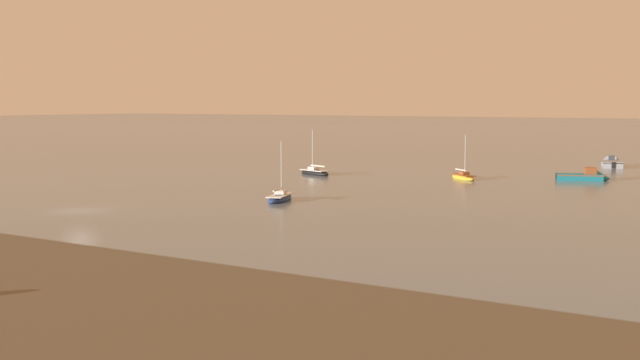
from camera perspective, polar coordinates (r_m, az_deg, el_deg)
ground_plane at (r=65.80m, az=-16.57°, el=-2.09°), size 800.00×800.00×0.00m
sailboat_moored_0 at (r=90.27m, az=10.05°, el=0.20°), size 4.39×4.03×5.11m
motorboat_moored_2 at (r=92.09m, az=18.34°, el=0.17°), size 5.93×3.91×2.14m
sailboat_moored_1 at (r=69.46m, az=-2.83°, el=-1.29°), size 2.96×5.01×5.37m
motorboat_moored_3 at (r=113.06m, az=19.83°, el=1.06°), size 4.17×7.09×2.30m
sailboat_moored_2 at (r=94.48m, az=-0.37°, el=0.53°), size 5.13×3.10×5.49m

